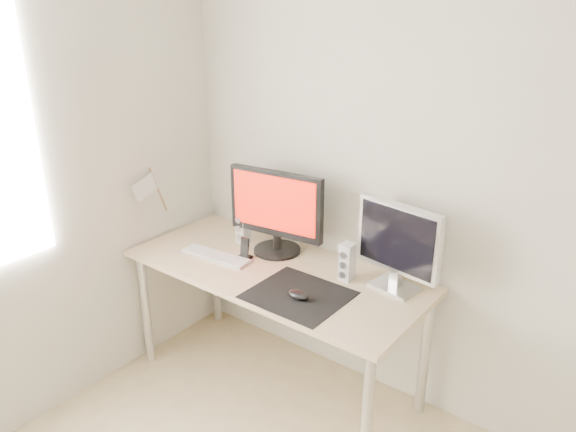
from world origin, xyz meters
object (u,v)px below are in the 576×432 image
Objects in this scene: speaker_right at (347,262)px; mouse at (298,295)px; second_monitor at (398,243)px; desk at (275,282)px; keyboard at (216,256)px; speaker_left at (243,227)px; main_monitor at (276,209)px; phone_dock at (245,252)px.

mouse is at bearing -104.44° from speaker_right.
second_monitor reaches higher than speaker_right.
desk is at bearing -160.68° from speaker_right.
keyboard is (-0.34, -0.09, 0.09)m from desk.
keyboard is at bearing -87.41° from speaker_left.
speaker_right is at bearing -4.24° from main_monitor.
main_monitor is at bearing 126.91° from desk.
speaker_left is 0.22m from phone_dock.
speaker_right is (0.48, -0.04, -0.16)m from main_monitor.
desk is 0.42m from speaker_right.
speaker_left is 0.71m from speaker_right.
speaker_right is at bearing 75.56° from mouse.
main_monitor is 2.83× the size of speaker_right.
speaker_left reaches higher than mouse.
speaker_right is (0.71, -0.02, 0.00)m from speaker_left.
phone_dock is (-0.79, -0.20, -0.20)m from second_monitor.
second_monitor is 2.31× the size of speaker_left.
phone_dock is at bearing -46.01° from speaker_left.
mouse is 0.07× the size of desk.
phone_dock reaches higher than mouse.
speaker_left is at bearing -176.98° from second_monitor.
second_monitor reaches higher than keyboard.
speaker_right reaches higher than phone_dock.
main_monitor reaches higher than second_monitor.
mouse is 0.32m from speaker_right.
main_monitor is (-0.40, 0.34, 0.23)m from mouse.
desk is at bearing 1.61° from phone_dock.
main_monitor reaches higher than keyboard.
desk is 0.70m from second_monitor.
speaker_right reaches higher than desk.
desk is 3.55× the size of second_monitor.
mouse is 0.56× the size of speaker_left.
desk is at bearing 15.27° from keyboard.
second_monitor reaches higher than speaker_left.
phone_dock is at bearing 32.81° from keyboard.
speaker_right is at bearing -1.62° from speaker_left.
speaker_left is (-0.63, 0.32, 0.07)m from mouse.
mouse is 0.53m from second_monitor.
speaker_right reaches higher than mouse.
mouse is 0.24× the size of second_monitor.
desk is 8.21× the size of speaker_right.
speaker_right is 0.45× the size of keyboard.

